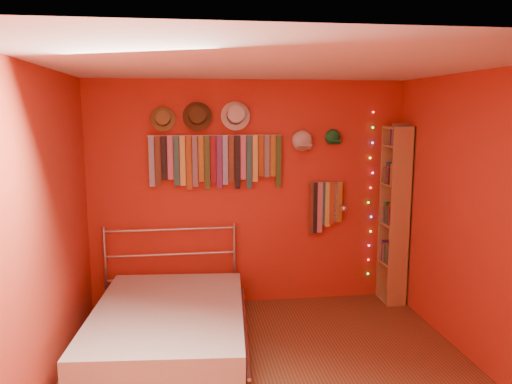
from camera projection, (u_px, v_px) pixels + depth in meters
name	position (u px, v px, depth m)	size (l,w,h in m)	color
ground	(276.00, 381.00, 4.04)	(3.50, 3.50, 0.00)	brown
back_wall	(249.00, 194.00, 5.55)	(3.50, 0.02, 2.50)	#A91F1B
right_wall	(488.00, 224.00, 4.08)	(0.02, 3.50, 2.50)	#A91F1B
left_wall	(39.00, 239.00, 3.60)	(0.02, 3.50, 2.50)	#A91F1B
ceiling	(279.00, 65.00, 3.63)	(3.50, 3.50, 0.02)	white
tie_rack	(216.00, 159.00, 5.37)	(1.45, 0.03, 0.59)	#B3B3B8
small_tie_rack	(325.00, 204.00, 5.62)	(0.40, 0.03, 0.61)	#B3B3B8
fedora_olive	(163.00, 118.00, 5.20)	(0.26, 0.14, 0.26)	brown
fedora_brown	(197.00, 116.00, 5.23)	(0.31, 0.17, 0.31)	#402D16
fedora_white	(236.00, 115.00, 5.29)	(0.31, 0.17, 0.31)	beige
cap_white	(302.00, 141.00, 5.48)	(0.20, 0.26, 0.20)	beige
cap_green	(333.00, 137.00, 5.52)	(0.17, 0.22, 0.17)	#186C2F
fairy_lights	(371.00, 195.00, 5.71)	(0.06, 0.02, 1.90)	#FF3333
reading_lamp	(343.00, 208.00, 5.50)	(0.06, 0.27, 0.08)	#B3B3B8
bookshelf	(398.00, 214.00, 5.60)	(0.25, 0.34, 2.00)	#9C7D46
bed	(169.00, 328.00, 4.53)	(1.59, 2.01, 0.95)	#B3B3B8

